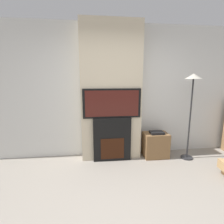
{
  "coord_description": "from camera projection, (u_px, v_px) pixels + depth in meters",
  "views": [
    {
      "loc": [
        -0.42,
        -1.59,
        1.63
      ],
      "look_at": [
        0.0,
        1.7,
        0.99
      ],
      "focal_mm": 28.0,
      "sensor_mm": 36.0,
      "label": 1
    }
  ],
  "objects": [
    {
      "name": "television",
      "position": [
        112.0,
        103.0,
        3.34
      ],
      "size": [
        1.12,
        0.07,
        0.57
      ],
      "color": "black",
      "rests_on": "fireplace"
    },
    {
      "name": "media_stand",
      "position": [
        155.0,
        145.0,
        3.66
      ],
      "size": [
        0.5,
        0.36,
        0.56
      ],
      "color": "brown",
      "rests_on": "ground_plane"
    },
    {
      "name": "fireplace",
      "position": [
        112.0,
        139.0,
        3.48
      ],
      "size": [
        0.74,
        0.15,
        0.87
      ],
      "color": "black",
      "rests_on": "ground_plane"
    },
    {
      "name": "wall_back",
      "position": [
        110.0,
        92.0,
        3.63
      ],
      "size": [
        6.0,
        0.06,
        2.7
      ],
      "color": "silver",
      "rests_on": "ground_plane"
    },
    {
      "name": "floor_lamp",
      "position": [
        192.0,
        91.0,
        3.37
      ],
      "size": [
        0.31,
        0.31,
        1.72
      ],
      "color": "#262628",
      "rests_on": "ground_plane"
    },
    {
      "name": "chimney_breast",
      "position": [
        111.0,
        93.0,
        3.45
      ],
      "size": [
        1.19,
        0.3,
        2.7
      ],
      "color": "beige",
      "rests_on": "ground_plane"
    }
  ]
}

